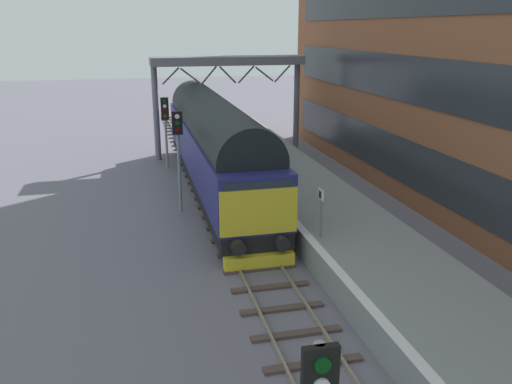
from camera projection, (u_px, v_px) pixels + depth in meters
name	position (u px, v px, depth m)	size (l,w,h in m)	color
ground_plane	(240.00, 234.00, 21.08)	(140.00, 140.00, 0.00)	slate
track_main	(240.00, 232.00, 21.07)	(2.50, 60.00, 0.15)	gray
station_platform	(325.00, 215.00, 21.73)	(4.00, 44.00, 1.01)	gray
diesel_locomotive	(214.00, 142.00, 25.97)	(2.74, 19.00, 4.68)	black
signal_post_mid	(178.00, 148.00, 22.81)	(0.44, 0.22, 4.47)	gray
signal_post_far	(165.00, 122.00, 30.20)	(0.44, 0.22, 4.10)	gray
platform_number_sign	(321.00, 205.00, 17.78)	(0.10, 0.44, 1.69)	slate
overhead_footbridge	(228.00, 68.00, 32.24)	(9.30, 2.00, 6.19)	slate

